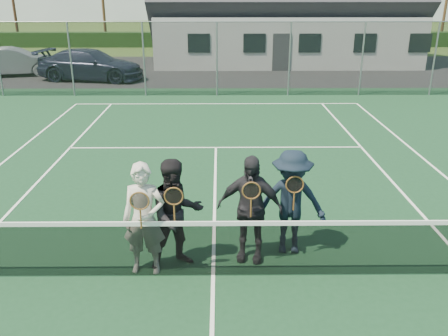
# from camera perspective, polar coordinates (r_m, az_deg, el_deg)

# --- Properties ---
(ground) EXTENTS (220.00, 220.00, 0.00)m
(ground) POSITION_cam_1_polar(r_m,az_deg,el_deg) (26.65, -0.78, 11.59)
(ground) COLOR #344D1B
(ground) RESTS_ON ground
(court_surface) EXTENTS (30.00, 30.00, 0.02)m
(court_surface) POSITION_cam_1_polar(r_m,az_deg,el_deg) (7.58, -1.31, -12.89)
(court_surface) COLOR #14381E
(court_surface) RESTS_ON ground
(tarmac_carpark) EXTENTS (40.00, 12.00, 0.01)m
(tarmac_carpark) POSITION_cam_1_polar(r_m,az_deg,el_deg) (26.96, -9.49, 11.43)
(tarmac_carpark) COLOR black
(tarmac_carpark) RESTS_ON ground
(hedge_row) EXTENTS (40.00, 1.20, 1.10)m
(hedge_row) POSITION_cam_1_polar(r_m,az_deg,el_deg) (38.49, -0.72, 15.21)
(hedge_row) COLOR black
(hedge_row) RESTS_ON ground
(car_b) EXTENTS (4.58, 2.57, 1.43)m
(car_b) POSITION_cam_1_polar(r_m,az_deg,el_deg) (27.29, -23.88, 11.61)
(car_b) COLOR gray
(car_b) RESTS_ON ground
(car_c) EXTENTS (5.44, 2.96, 1.49)m
(car_c) POSITION_cam_1_polar(r_m,az_deg,el_deg) (24.66, -15.72, 11.86)
(car_c) COLOR #1A1E34
(car_c) RESTS_ON ground
(court_markings) EXTENTS (11.03, 23.83, 0.01)m
(court_markings) POSITION_cam_1_polar(r_m,az_deg,el_deg) (7.57, -1.31, -12.79)
(court_markings) COLOR white
(court_markings) RESTS_ON court_surface
(tennis_net) EXTENTS (11.68, 0.08, 1.10)m
(tennis_net) POSITION_cam_1_polar(r_m,az_deg,el_deg) (7.30, -1.35, -9.42)
(tennis_net) COLOR slate
(tennis_net) RESTS_ON ground
(perimeter_fence) EXTENTS (30.07, 0.07, 3.02)m
(perimeter_fence) POSITION_cam_1_polar(r_m,az_deg,el_deg) (19.99, -0.87, 12.97)
(perimeter_fence) COLOR slate
(perimeter_fence) RESTS_ON ground
(player_a) EXTENTS (0.68, 0.51, 1.80)m
(player_a) POSITION_cam_1_polar(r_m,az_deg,el_deg) (7.35, -9.59, -6.10)
(player_a) COLOR beige
(player_a) RESTS_ON court_surface
(player_b) EXTENTS (1.06, 0.95, 1.80)m
(player_b) POSITION_cam_1_polar(r_m,az_deg,el_deg) (7.44, -5.76, -5.57)
(player_b) COLOR black
(player_b) RESTS_ON court_surface
(player_c) EXTENTS (1.12, 0.63, 1.80)m
(player_c) POSITION_cam_1_polar(r_m,az_deg,el_deg) (7.60, 3.11, -4.90)
(player_c) COLOR black
(player_c) RESTS_ON court_surface
(player_d) EXTENTS (1.23, 0.79, 1.80)m
(player_d) POSITION_cam_1_polar(r_m,az_deg,el_deg) (7.88, 8.06, -4.12)
(player_d) COLOR black
(player_d) RESTS_ON court_surface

